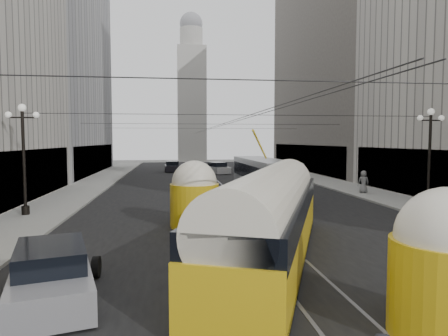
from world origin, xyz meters
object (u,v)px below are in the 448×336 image
object	(u,v)px
streetcar	(271,215)
sedan_silver	(51,275)
pedestrian_sidewalk_right	(363,182)
city_bus	(263,176)
pedestrian_crossing_b	(432,293)

from	to	relation	value
streetcar	sedan_silver	distance (m)	7.60
pedestrian_sidewalk_right	streetcar	bearing A→B (deg)	60.02
city_bus	pedestrian_sidewalk_right	world-z (taller)	city_bus
streetcar	city_bus	distance (m)	16.59
streetcar	pedestrian_sidewalk_right	xyz separation A→B (m)	(11.86, 16.48, -0.63)
city_bus	sedan_silver	bearing A→B (deg)	-118.61
sedan_silver	pedestrian_crossing_b	world-z (taller)	sedan_silver
pedestrian_sidewalk_right	city_bus	bearing A→B (deg)	7.39
streetcar	pedestrian_crossing_b	world-z (taller)	streetcar
city_bus	pedestrian_crossing_b	xyz separation A→B (m)	(-0.77, -21.76, -0.87)
sedan_silver	pedestrian_crossing_b	size ratio (longest dim) A/B	3.44
streetcar	sedan_silver	world-z (taller)	streetcar
sedan_silver	pedestrian_sidewalk_right	bearing A→B (deg)	45.61
city_bus	pedestrian_sidewalk_right	size ratio (longest dim) A/B	6.45
city_bus	sedan_silver	size ratio (longest dim) A/B	2.24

